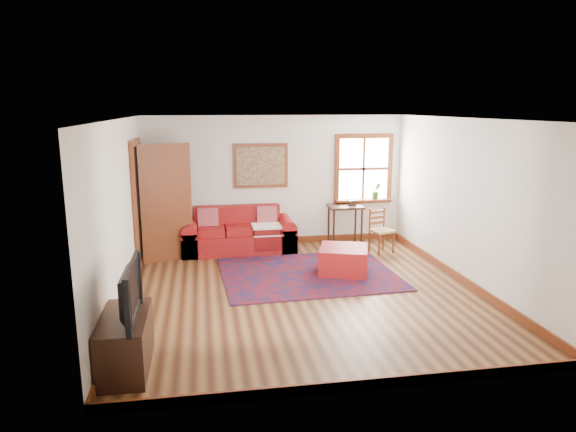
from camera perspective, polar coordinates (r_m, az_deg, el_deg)
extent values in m
plane|color=#3F2110|center=(7.63, 1.71, -8.35)|extent=(5.50, 5.50, 0.00)
cube|color=silver|center=(9.96, -1.35, 3.94)|extent=(5.00, 0.04, 2.50)
cube|color=silver|center=(4.71, 8.40, -5.57)|extent=(5.00, 0.04, 2.50)
cube|color=silver|center=(7.23, -18.04, 0.20)|extent=(0.04, 5.50, 2.50)
cube|color=silver|center=(8.15, 19.27, 1.42)|extent=(0.04, 5.50, 2.50)
cube|color=white|center=(7.15, 1.83, 10.76)|extent=(5.00, 5.50, 0.04)
cube|color=brown|center=(10.19, -1.31, -2.71)|extent=(5.00, 0.03, 0.12)
cube|color=brown|center=(7.56, -17.33, -8.66)|extent=(0.03, 5.50, 0.12)
cube|color=brown|center=(8.44, 18.61, -6.55)|extent=(0.03, 5.50, 0.12)
cube|color=white|center=(10.32, 8.36, 5.22)|extent=(1.00, 0.02, 1.20)
cube|color=brown|center=(10.25, 8.50, 8.79)|extent=(1.18, 0.06, 0.09)
cube|color=brown|center=(10.40, 8.27, 1.68)|extent=(1.18, 0.06, 0.09)
cube|color=brown|center=(10.15, 5.44, 5.18)|extent=(0.09, 0.06, 1.20)
cube|color=brown|center=(10.48, 11.23, 5.22)|extent=(0.09, 0.06, 1.20)
cube|color=brown|center=(10.30, 8.38, 5.21)|extent=(1.00, 0.04, 0.05)
cube|color=brown|center=(10.33, 8.40, 1.74)|extent=(1.15, 0.20, 0.04)
imported|color=#296122|center=(10.36, 9.78, 2.77)|extent=(0.18, 0.15, 0.33)
cube|color=black|center=(8.83, -16.43, 0.90)|extent=(0.02, 0.90, 2.05)
cube|color=brown|center=(8.34, -16.61, 0.25)|extent=(0.06, 0.09, 2.05)
cube|color=brown|center=(9.31, -15.90, 1.49)|extent=(0.06, 0.09, 2.05)
cube|color=brown|center=(8.69, -16.66, 7.84)|extent=(0.06, 1.08, 0.09)
cube|color=brown|center=(9.08, -13.38, 1.36)|extent=(0.86, 0.35, 2.05)
cube|color=silver|center=(9.06, -13.41, 2.00)|extent=(0.56, 0.22, 1.33)
cube|color=brown|center=(9.86, -3.07, 5.60)|extent=(1.05, 0.04, 0.85)
cube|color=tan|center=(9.83, -3.05, 5.58)|extent=(0.92, 0.03, 0.72)
cube|color=#5B0D13|center=(8.37, 2.27, -6.42)|extent=(2.85, 2.33, 0.02)
cube|color=maroon|center=(9.65, -5.49, -2.87)|extent=(2.09, 0.86, 0.36)
cube|color=maroon|center=(9.85, -5.67, -0.11)|extent=(1.62, 0.24, 0.45)
cube|color=maroon|center=(9.62, -10.84, -2.80)|extent=(0.29, 0.86, 0.45)
cube|color=maroon|center=(9.74, -0.21, -2.40)|extent=(0.29, 0.86, 0.45)
cube|color=orange|center=(9.68, -8.88, -0.26)|extent=(0.38, 0.19, 0.40)
cube|color=orange|center=(9.76, -2.37, -0.03)|extent=(0.38, 0.19, 0.40)
cube|color=silver|center=(9.46, -2.42, -1.12)|extent=(0.53, 0.47, 0.04)
cube|color=maroon|center=(8.41, 6.17, -4.90)|extent=(0.96, 0.96, 0.43)
cube|color=black|center=(9.99, 6.39, 1.04)|extent=(0.65, 0.49, 0.04)
cylinder|color=black|center=(9.81, 5.11, -1.47)|extent=(0.04, 0.04, 0.74)
cylinder|color=black|center=(9.96, 8.19, -1.34)|extent=(0.04, 0.04, 0.74)
cylinder|color=black|center=(10.19, 4.53, -0.94)|extent=(0.04, 0.04, 0.74)
cylinder|color=black|center=(10.34, 7.50, -0.82)|extent=(0.04, 0.04, 0.74)
cube|color=tan|center=(9.64, 10.37, -1.62)|extent=(0.48, 0.46, 0.04)
cylinder|color=brown|center=(9.48, 10.10, -3.19)|extent=(0.04, 0.04, 0.39)
cylinder|color=brown|center=(9.67, 11.63, -2.94)|extent=(0.04, 0.04, 0.39)
cylinder|color=brown|center=(9.66, 9.06, -1.54)|extent=(0.04, 0.04, 0.82)
cylinder|color=brown|center=(9.85, 10.58, -1.33)|extent=(0.04, 0.04, 0.82)
cube|color=brown|center=(9.71, 9.88, -0.14)|extent=(0.32, 0.13, 0.25)
cube|color=black|center=(5.70, -17.60, -13.23)|extent=(0.47, 1.04, 0.57)
imported|color=black|center=(5.42, -17.87, -8.01)|extent=(0.13, 1.01, 0.58)
cylinder|color=silver|center=(5.90, -16.85, -8.35)|extent=(0.12, 0.12, 0.18)
cylinder|color=#FFA53F|center=(5.91, -16.84, -8.62)|extent=(0.07, 0.07, 0.12)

